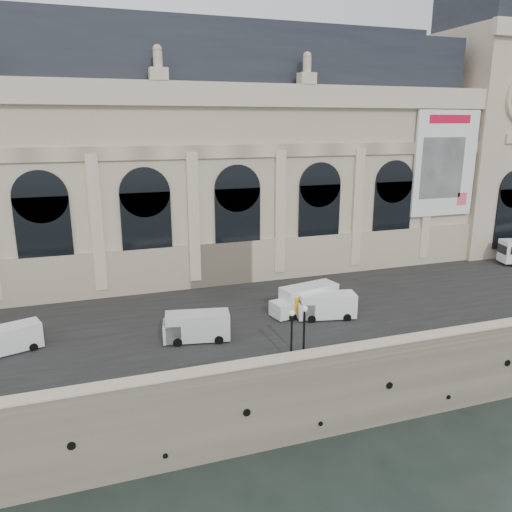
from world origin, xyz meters
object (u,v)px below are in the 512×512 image
Objects in this scene: van_b at (194,327)px; lamp_right at (292,337)px; van_c at (323,306)px; van_a at (5,340)px; lamp_left at (304,334)px; box_truck at (306,300)px.

van_b is 9.01m from lamp_right.
van_c is at bearing 4.61° from van_b.
van_a is 0.91× the size of van_b.
van_c is at bearing 49.28° from lamp_right.
lamp_left reaches higher than lamp_right.
van_c is 1.27× the size of lamp_left.
van_a is at bearing 176.92° from van_c.
van_b is (14.79, -2.50, 0.13)m from van_a.
van_c is at bearing -59.78° from box_truck.
van_b is 11.96m from box_truck.
lamp_right reaches higher than van_a.
box_truck is (26.42, 0.30, 0.24)m from van_a.
lamp_left is at bearing -125.82° from van_c.
box_truck is at bearing 0.66° from van_a.
van_a is at bearing -179.34° from box_truck.
lamp_right reaches higher than van_b.
lamp_right is at bearing -45.63° from van_b.
van_a is at bearing 157.07° from lamp_right.
van_a is 27.50m from van_c.
van_b is 9.77m from lamp_left.
lamp_right is (-5.36, -9.21, 0.77)m from box_truck.
van_c is 2.07m from box_truck.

